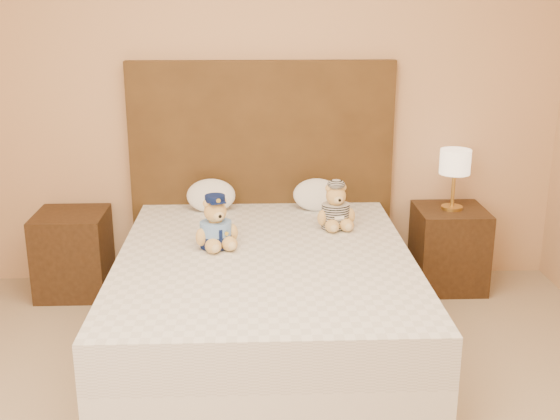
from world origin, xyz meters
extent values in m
cube|color=tan|center=(0.00, 2.25, 1.35)|extent=(4.00, 0.04, 2.70)
cube|color=white|center=(0.00, 1.20, 0.15)|extent=(1.60, 2.00, 0.30)
cube|color=silver|center=(0.00, 1.20, 0.43)|extent=(1.60, 2.00, 0.25)
cube|color=#4D3317|center=(0.00, 2.21, 0.75)|extent=(1.75, 0.08, 1.50)
cube|color=#3B2412|center=(-1.25, 2.00, 0.28)|extent=(0.45, 0.45, 0.55)
cube|color=#3B2412|center=(1.25, 2.00, 0.28)|extent=(0.45, 0.45, 0.55)
cylinder|color=gold|center=(1.25, 2.00, 0.56)|extent=(0.14, 0.14, 0.02)
cylinder|color=gold|center=(1.25, 2.00, 0.69)|extent=(0.02, 0.02, 0.26)
cylinder|color=#FCE9C5|center=(1.25, 2.00, 0.87)|extent=(0.20, 0.20, 0.16)
ellipsoid|color=white|center=(-0.34, 2.03, 0.66)|extent=(0.32, 0.21, 0.22)
ellipsoid|color=white|center=(0.36, 2.03, 0.66)|extent=(0.31, 0.20, 0.22)
camera|label=1|loc=(-0.06, -2.38, 1.91)|focal=45.00mm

